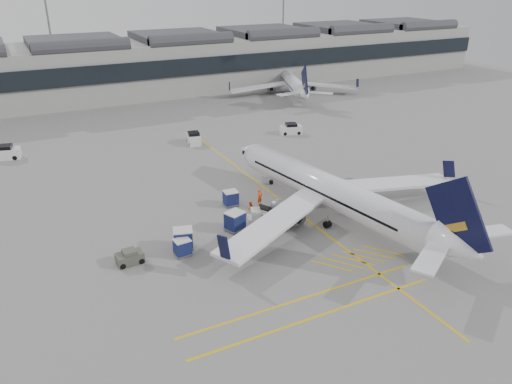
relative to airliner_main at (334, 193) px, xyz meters
name	(u,v)px	position (x,y,z in m)	size (l,w,h in m)	color
ground	(230,249)	(-12.94, -1.46, -2.81)	(220.00, 220.00, 0.00)	gray
terminal	(88,68)	(-12.94, 70.46, 3.33)	(200.00, 20.45, 12.40)	#9E9E99
light_masts	(64,21)	(-14.61, 84.54, 11.68)	(113.00, 0.60, 25.45)	slate
apron_markings	(271,193)	(-2.94, 8.54, -2.80)	(0.25, 60.00, 0.01)	gold
airliner_main	(334,193)	(0.00, 0.00, 0.00)	(32.53, 35.78, 9.55)	white
airliner_far	(292,83)	(27.07, 54.13, -0.36)	(27.10, 30.03, 8.35)	white
belt_loader	(266,218)	(-7.25, 1.95, -2.22)	(5.09, 3.04, 2.02)	beige
baggage_cart_a	(231,198)	(-8.77, 7.58, -1.86)	(1.75, 1.47, 1.77)	gray
baggage_cart_b	(235,220)	(-10.85, 1.94, -1.72)	(2.38, 2.19, 2.03)	gray
baggage_cart_c	(182,247)	(-17.39, -0.43, -1.92)	(1.68, 1.42, 1.66)	gray
baggage_cart_d	(183,238)	(-16.87, 0.78, -1.71)	(2.33, 2.11, 2.05)	gray
ramp_agent_a	(260,197)	(-5.80, 6.10, -1.81)	(0.73, 0.48, 1.99)	#FF4A0D
ramp_agent_b	(250,209)	(-8.00, 4.10, -1.95)	(0.83, 0.65, 1.72)	#F54B0C
pushback_tug	(130,257)	(-22.18, 0.44, -2.20)	(2.50, 1.62, 1.36)	#4B4E42
safety_cone_nose	(252,158)	(0.28, 20.25, -2.53)	(0.40, 0.40, 0.55)	#F24C0A
safety_cone_engine	(321,192)	(2.22, 5.47, -2.54)	(0.38, 0.38, 0.53)	#F24C0A
service_van_left	(5,153)	(-31.07, 36.55, -1.90)	(4.27, 2.79, 2.02)	silver
service_van_mid	(194,138)	(-4.54, 30.91, -1.98)	(2.47, 3.88, 1.85)	silver
service_van_right	(291,129)	(11.61, 28.39, -2.00)	(3.86, 2.69, 1.80)	silver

